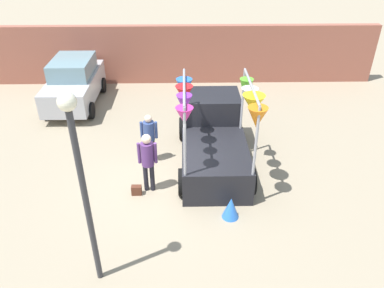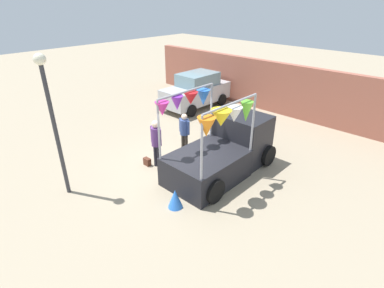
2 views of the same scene
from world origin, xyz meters
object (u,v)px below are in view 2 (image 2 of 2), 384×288
(vendor_truck, at_px, (225,147))
(person_customer, at_px, (156,139))
(folded_kite_bundle_azure, at_px, (175,199))
(parked_car, at_px, (196,90))
(person_vendor, at_px, (184,130))
(handbag, at_px, (147,162))
(street_lamp, at_px, (51,109))

(vendor_truck, distance_m, person_customer, 2.44)
(person_customer, relative_size, folded_kite_bundle_azure, 3.01)
(parked_car, relative_size, person_vendor, 2.47)
(handbag, bearing_deg, vendor_truck, 37.64)
(street_lamp, bearing_deg, parked_car, 106.38)
(handbag, bearing_deg, person_customer, 29.74)
(vendor_truck, xyz_separation_m, street_lamp, (-2.74, -4.51, 1.88))
(vendor_truck, bearing_deg, parked_car, 141.48)
(person_vendor, height_order, folded_kite_bundle_azure, person_vendor)
(person_customer, height_order, folded_kite_bundle_azure, person_customer)
(handbag, distance_m, street_lamp, 3.87)
(street_lamp, height_order, folded_kite_bundle_azure, street_lamp)
(parked_car, bearing_deg, vendor_truck, -38.52)
(parked_car, relative_size, handbag, 14.29)
(person_vendor, distance_m, street_lamp, 4.88)
(person_vendor, height_order, handbag, person_vendor)
(parked_car, xyz_separation_m, person_vendor, (3.34, -4.26, 0.03))
(street_lamp, bearing_deg, vendor_truck, 58.75)
(parked_car, height_order, street_lamp, street_lamp)
(parked_car, bearing_deg, person_customer, -59.27)
(parked_car, xyz_separation_m, handbag, (3.07, -5.95, -0.80))
(street_lamp, distance_m, folded_kite_bundle_azure, 4.31)
(vendor_truck, relative_size, parked_car, 1.01)
(street_lamp, bearing_deg, handbag, 79.84)
(parked_car, distance_m, folded_kite_bundle_azure, 8.91)
(handbag, bearing_deg, parked_car, 117.27)
(person_vendor, height_order, street_lamp, street_lamp)
(vendor_truck, height_order, street_lamp, street_lamp)
(person_customer, xyz_separation_m, person_vendor, (-0.08, 1.49, -0.13))
(vendor_truck, xyz_separation_m, folded_kite_bundle_azure, (0.28, -2.69, -0.59))
(folded_kite_bundle_azure, bearing_deg, street_lamp, -148.92)
(handbag, distance_m, folded_kite_bundle_azure, 2.70)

